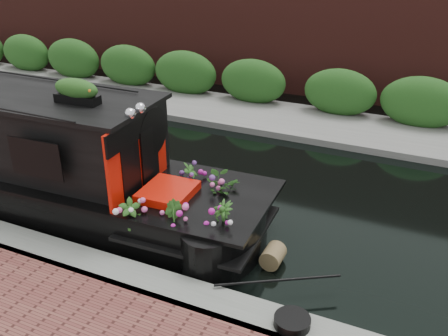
% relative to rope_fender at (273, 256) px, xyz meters
% --- Properties ---
extents(ground, '(80.00, 80.00, 0.00)m').
position_rel_rope_fender_xyz_m(ground, '(-3.00, 1.90, -0.16)').
color(ground, black).
rests_on(ground, ground).
extents(near_bank_coping, '(40.00, 0.60, 0.50)m').
position_rel_rope_fender_xyz_m(near_bank_coping, '(-3.00, -1.40, -0.16)').
color(near_bank_coping, slate).
rests_on(near_bank_coping, ground).
extents(far_bank_path, '(40.00, 2.40, 0.34)m').
position_rel_rope_fender_xyz_m(far_bank_path, '(-3.00, 6.10, -0.16)').
color(far_bank_path, slate).
rests_on(far_bank_path, ground).
extents(far_hedge, '(40.00, 1.10, 2.80)m').
position_rel_rope_fender_xyz_m(far_hedge, '(-3.00, 7.00, -0.16)').
color(far_hedge, '#224F1A').
rests_on(far_hedge, ground).
extents(far_brick_wall, '(40.00, 1.00, 8.00)m').
position_rel_rope_fender_xyz_m(far_brick_wall, '(-3.00, 9.10, -0.16)').
color(far_brick_wall, '#4D1E1A').
rests_on(far_brick_wall, ground).
extents(rope_fender, '(0.32, 0.40, 0.32)m').
position_rel_rope_fender_xyz_m(rope_fender, '(0.00, 0.00, 0.00)').
color(rope_fender, brown).
rests_on(rope_fender, ground).
extents(coiled_mooring_rope, '(0.47, 0.47, 0.12)m').
position_rel_rope_fender_xyz_m(coiled_mooring_rope, '(0.75, -1.41, 0.15)').
color(coiled_mooring_rope, black).
rests_on(coiled_mooring_rope, near_bank_coping).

